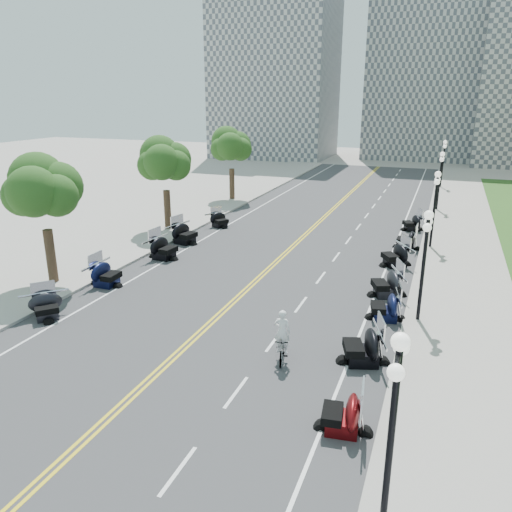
% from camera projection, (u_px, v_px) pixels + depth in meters
% --- Properties ---
extents(ground, '(160.00, 160.00, 0.00)m').
position_uv_depth(ground, '(205.00, 329.00, 21.67)').
color(ground, gray).
extents(road, '(16.00, 90.00, 0.01)m').
position_uv_depth(road, '(278.00, 261.00, 30.56)').
color(road, '#333335').
rests_on(road, ground).
extents(centerline_yellow_a, '(0.12, 90.00, 0.00)m').
position_uv_depth(centerline_yellow_a, '(276.00, 260.00, 30.59)').
color(centerline_yellow_a, yellow).
rests_on(centerline_yellow_a, road).
extents(centerline_yellow_b, '(0.12, 90.00, 0.00)m').
position_uv_depth(centerline_yellow_b, '(280.00, 261.00, 30.51)').
color(centerline_yellow_b, yellow).
rests_on(centerline_yellow_b, road).
extents(edge_line_north, '(0.12, 90.00, 0.00)m').
position_uv_depth(edge_line_north, '(384.00, 273.00, 28.38)').
color(edge_line_north, white).
rests_on(edge_line_north, road).
extents(edge_line_south, '(0.12, 90.00, 0.00)m').
position_uv_depth(edge_line_south, '(185.00, 249.00, 32.73)').
color(edge_line_south, white).
rests_on(edge_line_south, road).
extents(lane_dash_4, '(0.12, 2.00, 0.00)m').
position_uv_depth(lane_dash_4, '(178.00, 470.00, 13.47)').
color(lane_dash_4, white).
rests_on(lane_dash_4, road).
extents(lane_dash_5, '(0.12, 2.00, 0.00)m').
position_uv_depth(lane_dash_5, '(236.00, 392.00, 17.03)').
color(lane_dash_5, white).
rests_on(lane_dash_5, road).
extents(lane_dash_6, '(0.12, 2.00, 0.00)m').
position_uv_depth(lane_dash_6, '(274.00, 341.00, 20.58)').
color(lane_dash_6, white).
rests_on(lane_dash_6, road).
extents(lane_dash_7, '(0.12, 2.00, 0.00)m').
position_uv_depth(lane_dash_7, '(301.00, 304.00, 24.13)').
color(lane_dash_7, white).
rests_on(lane_dash_7, road).
extents(lane_dash_8, '(0.12, 2.00, 0.00)m').
position_uv_depth(lane_dash_8, '(321.00, 278.00, 27.69)').
color(lane_dash_8, white).
rests_on(lane_dash_8, road).
extents(lane_dash_9, '(0.12, 2.00, 0.00)m').
position_uv_depth(lane_dash_9, '(336.00, 257.00, 31.24)').
color(lane_dash_9, white).
rests_on(lane_dash_9, road).
extents(lane_dash_10, '(0.12, 2.00, 0.00)m').
position_uv_depth(lane_dash_10, '(348.00, 240.00, 34.80)').
color(lane_dash_10, white).
rests_on(lane_dash_10, road).
extents(lane_dash_11, '(0.12, 2.00, 0.00)m').
position_uv_depth(lane_dash_11, '(358.00, 227.00, 38.35)').
color(lane_dash_11, white).
rests_on(lane_dash_11, road).
extents(lane_dash_12, '(0.12, 2.00, 0.00)m').
position_uv_depth(lane_dash_12, '(367.00, 216.00, 41.91)').
color(lane_dash_12, white).
rests_on(lane_dash_12, road).
extents(lane_dash_13, '(0.12, 2.00, 0.00)m').
position_uv_depth(lane_dash_13, '(374.00, 206.00, 45.46)').
color(lane_dash_13, white).
rests_on(lane_dash_13, road).
extents(lane_dash_14, '(0.12, 2.00, 0.00)m').
position_uv_depth(lane_dash_14, '(380.00, 198.00, 49.02)').
color(lane_dash_14, white).
rests_on(lane_dash_14, road).
extents(lane_dash_15, '(0.12, 2.00, 0.00)m').
position_uv_depth(lane_dash_15, '(385.00, 191.00, 52.57)').
color(lane_dash_15, white).
rests_on(lane_dash_15, road).
extents(lane_dash_16, '(0.12, 2.00, 0.00)m').
position_uv_depth(lane_dash_16, '(389.00, 185.00, 56.13)').
color(lane_dash_16, white).
rests_on(lane_dash_16, road).
extents(lane_dash_17, '(0.12, 2.00, 0.00)m').
position_uv_depth(lane_dash_17, '(393.00, 180.00, 59.68)').
color(lane_dash_17, white).
rests_on(lane_dash_17, road).
extents(lane_dash_18, '(0.12, 2.00, 0.00)m').
position_uv_depth(lane_dash_18, '(397.00, 175.00, 63.24)').
color(lane_dash_18, white).
rests_on(lane_dash_18, road).
extents(lane_dash_19, '(0.12, 2.00, 0.00)m').
position_uv_depth(lane_dash_19, '(400.00, 171.00, 66.79)').
color(lane_dash_19, white).
rests_on(lane_dash_19, road).
extents(sidewalk_north, '(5.00, 90.00, 0.15)m').
position_uv_depth(sidewalk_north, '(462.00, 281.00, 26.97)').
color(sidewalk_north, '#9E9991').
rests_on(sidewalk_north, ground).
extents(sidewalk_south, '(5.00, 90.00, 0.15)m').
position_uv_depth(sidewalk_south, '(132.00, 242.00, 34.10)').
color(sidewalk_south, '#9E9991').
rests_on(sidewalk_south, ground).
extents(distant_block_a, '(18.00, 14.00, 26.00)m').
position_uv_depth(distant_block_a, '(275.00, 73.00, 78.87)').
color(distant_block_a, gray).
rests_on(distant_block_a, ground).
extents(distant_block_b, '(16.00, 12.00, 30.00)m').
position_uv_depth(distant_block_b, '(424.00, 58.00, 76.12)').
color(distant_block_b, gray).
rests_on(distant_block_b, ground).
extents(street_lamp_1, '(0.50, 1.20, 4.90)m').
position_uv_depth(street_lamp_1, '(391.00, 437.00, 10.84)').
color(street_lamp_1, black).
rests_on(street_lamp_1, sidewalk_north).
extents(street_lamp_2, '(0.50, 1.20, 4.90)m').
position_uv_depth(street_lamp_2, '(423.00, 267.00, 21.50)').
color(street_lamp_2, black).
rests_on(street_lamp_2, sidewalk_north).
extents(street_lamp_3, '(0.50, 1.20, 4.90)m').
position_uv_depth(street_lamp_3, '(434.00, 210.00, 32.17)').
color(street_lamp_3, black).
rests_on(street_lamp_3, sidewalk_north).
extents(street_lamp_4, '(0.50, 1.20, 4.90)m').
position_uv_depth(street_lamp_4, '(439.00, 181.00, 42.83)').
color(street_lamp_4, black).
rests_on(street_lamp_4, sidewalk_north).
extents(street_lamp_5, '(0.50, 1.20, 4.90)m').
position_uv_depth(street_lamp_5, '(443.00, 164.00, 53.50)').
color(street_lamp_5, black).
rests_on(street_lamp_5, sidewalk_north).
extents(tree_2, '(4.80, 4.80, 9.20)m').
position_uv_depth(tree_2, '(43.00, 196.00, 25.38)').
color(tree_2, '#235619').
rests_on(tree_2, sidewalk_south).
extents(tree_3, '(4.80, 4.80, 9.20)m').
position_uv_depth(tree_3, '(165.00, 166.00, 36.04)').
color(tree_3, '#235619').
rests_on(tree_3, sidewalk_south).
extents(tree_4, '(4.80, 4.80, 9.20)m').
position_uv_depth(tree_4, '(231.00, 150.00, 46.71)').
color(tree_4, '#235619').
rests_on(tree_4, sidewalk_south).
extents(motorcycle_n_4, '(2.14, 2.14, 1.33)m').
position_uv_depth(motorcycle_n_4, '(343.00, 411.00, 14.91)').
color(motorcycle_n_4, '#590A0C').
rests_on(motorcycle_n_4, road).
extents(motorcycle_n_5, '(2.76, 2.76, 1.52)m').
position_uv_depth(motorcycle_n_5, '(363.00, 344.00, 18.69)').
color(motorcycle_n_5, black).
rests_on(motorcycle_n_5, road).
extents(motorcycle_n_6, '(2.33, 2.33, 1.38)m').
position_uv_depth(motorcycle_n_6, '(386.00, 305.00, 22.37)').
color(motorcycle_n_6, black).
rests_on(motorcycle_n_6, road).
extents(motorcycle_n_7, '(2.81, 2.81, 1.50)m').
position_uv_depth(motorcycle_n_7, '(387.00, 282.00, 24.97)').
color(motorcycle_n_7, black).
rests_on(motorcycle_n_7, road).
extents(motorcycle_n_8, '(2.91, 2.91, 1.47)m').
position_uv_depth(motorcycle_n_8, '(395.00, 254.00, 29.40)').
color(motorcycle_n_8, black).
rests_on(motorcycle_n_8, road).
extents(motorcycle_n_9, '(2.03, 2.03, 1.36)m').
position_uv_depth(motorcycle_n_9, '(407.00, 238.00, 32.77)').
color(motorcycle_n_9, black).
rests_on(motorcycle_n_9, road).
extents(motorcycle_n_10, '(2.48, 2.48, 1.33)m').
position_uv_depth(motorcycle_n_10, '(412.00, 222.00, 37.15)').
color(motorcycle_n_10, black).
rests_on(motorcycle_n_10, road).
extents(motorcycle_s_5, '(2.61, 2.61, 1.29)m').
position_uv_depth(motorcycle_s_5, '(46.00, 305.00, 22.50)').
color(motorcycle_s_5, black).
rests_on(motorcycle_s_5, road).
extents(motorcycle_s_6, '(2.06, 2.06, 1.42)m').
position_uv_depth(motorcycle_s_6, '(106.00, 273.00, 26.35)').
color(motorcycle_s_6, black).
rests_on(motorcycle_s_6, road).
extents(motorcycle_s_7, '(2.37, 2.37, 1.52)m').
position_uv_depth(motorcycle_s_7, '(164.00, 247.00, 30.69)').
color(motorcycle_s_7, black).
rests_on(motorcycle_s_7, road).
extents(motorcycle_s_8, '(2.59, 2.59, 1.53)m').
position_uv_depth(motorcycle_s_8, '(184.00, 232.00, 33.89)').
color(motorcycle_s_8, black).
rests_on(motorcycle_s_8, road).
extents(motorcycle_s_9, '(2.45, 2.45, 1.24)m').
position_uv_depth(motorcycle_s_9, '(220.00, 219.00, 38.15)').
color(motorcycle_s_9, black).
rests_on(motorcycle_s_9, road).
extents(bicycle, '(0.87, 1.80, 1.04)m').
position_uv_depth(bicycle, '(282.00, 348.00, 18.89)').
color(bicycle, '#A51414').
rests_on(bicycle, road).
extents(cyclist_rider, '(0.64, 0.42, 1.76)m').
position_uv_depth(cyclist_rider, '(283.00, 315.00, 18.46)').
color(cyclist_rider, white).
rests_on(cyclist_rider, bicycle).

